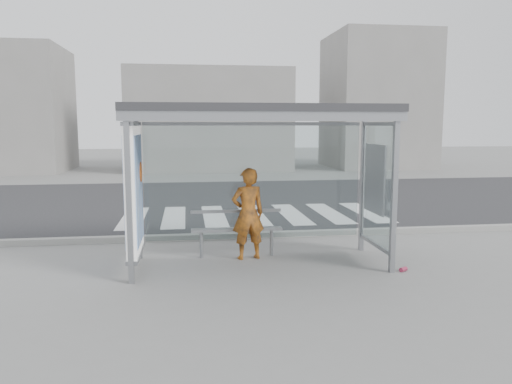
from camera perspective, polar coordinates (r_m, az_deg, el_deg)
ground at (r=8.36m, az=0.41°, el=-8.31°), size 80.00×80.00×0.00m
road at (r=15.17m, az=-3.45°, el=-0.99°), size 30.00×10.00×0.01m
curb at (r=10.22m, az=-1.19°, el=-4.98°), size 30.00×0.18×0.12m
crosswalk at (r=12.77m, az=-0.32°, el=-2.65°), size 6.55×3.00×0.00m
bus_shelter at (r=8.05m, az=-2.27°, el=5.40°), size 4.25×1.65×2.62m
building_left at (r=27.41m, az=-27.07°, el=8.39°), size 6.00×5.00×6.00m
building_center at (r=25.97m, az=-5.44°, el=8.17°), size 8.00×5.00×5.00m
building_right at (r=27.89m, az=13.63°, el=10.02°), size 5.00×5.00×7.00m
person at (r=8.56m, az=-0.93°, el=-2.50°), size 0.63×0.47×1.58m
bench at (r=8.77m, az=-2.23°, el=-4.23°), size 1.59×0.21×0.82m
soda_can at (r=8.32m, az=16.49°, el=-8.47°), size 0.15×0.13×0.07m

